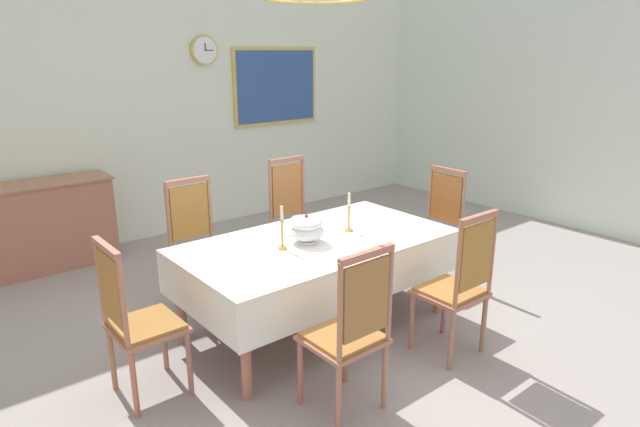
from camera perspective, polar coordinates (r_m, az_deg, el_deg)
The scene contains 21 objects.
ground at distance 4.39m, azimuth 1.34°, elevation -12.84°, with size 8.21×6.34×0.04m, color gray.
back_wall at distance 6.61m, azimuth -17.38°, elevation 11.18°, with size 8.21×0.08×3.18m, color silver.
right_wall at distance 7.26m, azimuth 27.55°, elevation 10.51°, with size 0.08×6.34×3.18m, color silver.
dining_table at distance 4.23m, azimuth -0.31°, elevation -3.70°, with size 2.10×1.12×0.74m.
tablecloth at distance 4.23m, azimuth -0.31°, elevation -3.80°, with size 2.12×1.14×0.34m.
chair_south_a at distance 3.29m, azimuth 3.19°, elevation -12.06°, with size 0.44×0.42×1.09m.
chair_north_a at distance 4.77m, azimuth -12.69°, elevation -3.02°, with size 0.44×0.42×1.11m.
chair_south_b at distance 4.00m, azimuth 14.32°, elevation -7.11°, with size 0.44×0.42×1.10m.
chair_north_b at distance 5.28m, azimuth -2.67°, elevation -0.48°, with size 0.44×0.42×1.16m.
chair_head_west at distance 3.62m, azimuth -18.80°, elevation -10.35°, with size 0.42×0.44×1.07m.
chair_head_east at distance 5.26m, azimuth 12.12°, elevation -1.18°, with size 0.42×0.44×1.09m.
soup_tureen at distance 4.11m, azimuth -1.43°, elevation -1.63°, with size 0.27×0.27×0.22m.
candlestick_west at distance 3.97m, azimuth -4.00°, elevation -1.97°, with size 0.07×0.07×0.33m.
candlestick_east at distance 4.37m, azimuth 3.04°, elevation -0.27°, with size 0.07×0.07×0.32m.
bowl_near_left at distance 4.64m, azimuth -1.85°, elevation -0.59°, with size 0.19×0.19×0.03m.
bowl_near_right at distance 4.10m, azimuth 6.11°, elevation -3.07°, with size 0.17×0.17×0.03m.
spoon_primary at distance 4.73m, azimuth -0.87°, elevation -0.41°, with size 0.04×0.18×0.01m.
spoon_secondary at distance 4.20m, azimuth 7.00°, elevation -2.79°, with size 0.04×0.18×0.01m.
sideboard at distance 6.12m, azimuth -27.45°, elevation -1.25°, with size 1.44×0.48×0.90m.
mounted_clock at distance 6.81m, azimuth -12.07°, elevation 16.43°, with size 0.34×0.06×0.34m.
framed_painting at distance 7.36m, azimuth -4.64°, elevation 13.18°, with size 1.29×0.05×0.99m.
Camera 1 is at (-2.50, -2.88, 2.15)m, focal length 30.46 mm.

